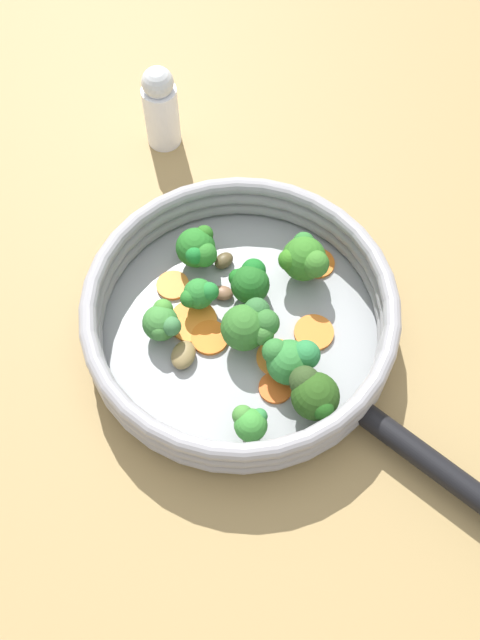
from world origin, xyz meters
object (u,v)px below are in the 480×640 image
(broccoli_floret_8, at_px, (250,424))
(skillet, at_px, (240,330))
(mushroom_piece_2, at_px, (225,260))
(mushroom_piece_1, at_px, (183,355))
(carrot_slice_1, at_px, (314,333))
(broccoli_floret_1, at_px, (314,395))
(carrot_slice_2, at_px, (317,263))
(salt_shaker, at_px, (161,107))
(carrot_slice_0, at_px, (210,338))
(broccoli_floret_0, at_px, (250,281))
(mushroom_piece_0, at_px, (223,293))
(carrot_slice_3, at_px, (193,321))
(broccoli_floret_4, at_px, (199,294))
(carrot_slice_5, at_px, (276,388))
(carrot_slice_4, at_px, (277,357))
(broccoli_floret_6, at_px, (304,258))
(carrot_slice_6, at_px, (173,285))
(broccoli_floret_2, at_px, (198,249))
(broccoli_floret_7, at_px, (162,323))
(broccoli_floret_3, at_px, (253,325))

(broccoli_floret_8, bearing_deg, skillet, 171.88)
(skillet, relative_size, mushroom_piece_2, 13.29)
(mushroom_piece_1, relative_size, mushroom_piece_2, 1.42)
(carrot_slice_1, relative_size, broccoli_floret_1, 0.71)
(carrot_slice_2, distance_m, salt_shaker, 0.25)
(carrot_slice_0, height_order, broccoli_floret_0, broccoli_floret_0)
(mushroom_piece_0, bearing_deg, carrot_slice_0, -26.91)
(carrot_slice_3, bearing_deg, broccoli_floret_4, 147.49)
(carrot_slice_1, relative_size, carrot_slice_5, 1.22)
(broccoli_floret_4, height_order, mushroom_piece_1, broccoli_floret_4)
(skillet, relative_size, carrot_slice_0, 7.73)
(broccoli_floret_4, distance_m, broccoli_floret_8, 0.14)
(skillet, xyz_separation_m, carrot_slice_4, (0.04, 0.03, 0.01))
(carrot_slice_0, xyz_separation_m, mushroom_piece_2, (-0.08, 0.03, 0.00))
(broccoli_floret_0, bearing_deg, broccoli_floret_6, 98.52)
(carrot_slice_6, relative_size, salt_shaker, 0.32)
(carrot_slice_1, height_order, broccoli_floret_2, broccoli_floret_2)
(carrot_slice_1, bearing_deg, broccoli_floret_7, -102.59)
(broccoli_floret_1, relative_size, broccoli_floret_3, 1.05)
(carrot_slice_0, bearing_deg, broccoli_floret_0, 130.01)
(mushroom_piece_2, bearing_deg, carrot_slice_2, 77.30)
(mushroom_piece_1, bearing_deg, carrot_slice_3, 156.00)
(carrot_slice_1, relative_size, broccoli_floret_0, 0.89)
(broccoli_floret_4, bearing_deg, broccoli_floret_7, -61.21)
(carrot_slice_0, xyz_separation_m, broccoli_floret_7, (-0.01, -0.04, 0.02))
(broccoli_floret_1, distance_m, broccoli_floret_3, 0.09)
(broccoli_floret_7, xyz_separation_m, mushroom_piece_1, (0.03, 0.01, -0.02))
(broccoli_floret_0, bearing_deg, mushroom_piece_2, -155.99)
(skillet, distance_m, broccoli_floret_0, 0.05)
(broccoli_floret_1, bearing_deg, carrot_slice_0, -140.17)
(carrot_slice_4, height_order, carrot_slice_5, same)
(carrot_slice_3, bearing_deg, skillet, 70.30)
(mushroom_piece_1, bearing_deg, carrot_slice_5, 57.44)
(carrot_slice_6, bearing_deg, carrot_slice_1, 56.26)
(mushroom_piece_1, distance_m, salt_shaker, 0.29)
(broccoli_floret_0, height_order, mushroom_piece_2, broccoli_floret_0)
(carrot_slice_5, distance_m, salt_shaker, 0.34)
(skillet, height_order, broccoli_floret_4, broccoli_floret_4)
(broccoli_floret_4, xyz_separation_m, mushroom_piece_1, (0.05, -0.03, -0.02))
(broccoli_floret_0, distance_m, mushroom_piece_2, 0.05)
(carrot_slice_1, distance_m, broccoli_floret_0, 0.08)
(carrot_slice_4, height_order, broccoli_floret_4, broccoli_floret_4)
(carrot_slice_6, relative_size, broccoli_floret_0, 0.76)
(mushroom_piece_2, bearing_deg, broccoli_floret_7, -48.53)
(carrot_slice_5, height_order, mushroom_piece_2, mushroom_piece_2)
(carrot_slice_3, bearing_deg, carrot_slice_1, 71.16)
(carrot_slice_1, bearing_deg, mushroom_piece_1, -90.75)
(broccoli_floret_6, bearing_deg, salt_shaker, -154.69)
(broccoli_floret_4, bearing_deg, broccoli_floret_0, 95.03)
(carrot_slice_1, bearing_deg, salt_shaker, -161.16)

